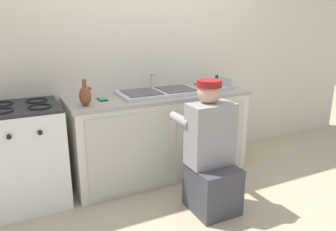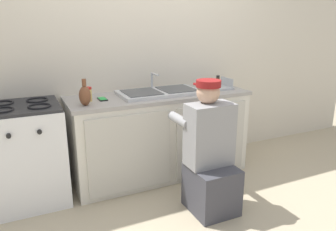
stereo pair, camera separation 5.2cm
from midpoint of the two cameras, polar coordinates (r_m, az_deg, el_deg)
ground_plane at (r=3.29m, az=0.33°, el=-11.99°), size 12.00×12.00×0.00m
back_wall at (r=3.51m, az=-4.49°, el=11.15°), size 6.00×0.10×2.50m
counter_cabinet at (r=3.37m, az=-1.88°, el=-3.69°), size 1.77×0.62×0.82m
countertop at (r=3.25m, az=-2.02°, el=3.48°), size 1.81×0.62×0.04m
sink_double_basin at (r=3.25m, az=-2.04°, el=4.13°), size 0.80×0.44×0.19m
stove_range at (r=3.10m, az=-23.87°, el=-6.31°), size 0.62×0.62×0.89m
plumber_person at (r=2.76m, az=6.92°, el=-7.31°), size 0.42×0.61×1.10m
spice_bottle_pepper at (r=3.76m, az=8.09°, el=6.13°), size 0.04×0.04×0.10m
vase_decorative at (r=2.86m, az=-14.74°, el=3.37°), size 0.10×0.10×0.23m
condiment_jar at (r=3.02m, az=-14.27°, el=3.56°), size 0.07×0.07×0.13m
dish_rack_tray at (r=3.53m, az=8.06°, el=5.05°), size 0.28×0.22×0.11m
cell_phone at (r=3.06m, az=-11.84°, el=2.79°), size 0.07×0.14×0.01m
spice_bottle_red at (r=3.29m, az=6.98°, el=4.76°), size 0.04×0.04×0.10m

